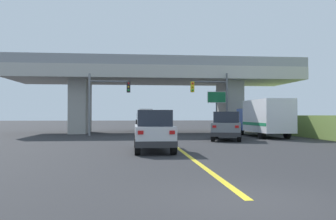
{
  "coord_description": "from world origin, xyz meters",
  "views": [
    {
      "loc": [
        -2.42,
        -7.13,
        1.78
      ],
      "look_at": [
        0.67,
        23.59,
        2.23
      ],
      "focal_mm": 37.65,
      "sensor_mm": 36.0,
      "label": 1
    }
  ],
  "objects_px": {
    "box_truck": "(264,117)",
    "semi_truck_distant": "(145,116)",
    "suv_crossing": "(227,126)",
    "traffic_signal_nearside": "(214,96)",
    "traffic_signal_farside": "(104,96)",
    "highway_sign": "(217,101)",
    "suv_lead": "(153,131)",
    "sedan_oncoming": "(144,122)"
  },
  "relations": [
    {
      "from": "box_truck",
      "to": "semi_truck_distant",
      "type": "xyz_separation_m",
      "value": [
        -8.36,
        36.67,
        -0.05
      ]
    },
    {
      "from": "suv_crossing",
      "to": "traffic_signal_nearside",
      "type": "relative_size",
      "value": 0.88
    },
    {
      "from": "traffic_signal_farside",
      "to": "highway_sign",
      "type": "distance_m",
      "value": 10.46
    },
    {
      "from": "suv_lead",
      "to": "box_truck",
      "type": "height_order",
      "value": "box_truck"
    },
    {
      "from": "suv_crossing",
      "to": "traffic_signal_nearside",
      "type": "height_order",
      "value": "traffic_signal_nearside"
    },
    {
      "from": "box_truck",
      "to": "semi_truck_distant",
      "type": "height_order",
      "value": "box_truck"
    },
    {
      "from": "suv_crossing",
      "to": "sedan_oncoming",
      "type": "bearing_deg",
      "value": 125.89
    },
    {
      "from": "traffic_signal_farside",
      "to": "semi_truck_distant",
      "type": "height_order",
      "value": "traffic_signal_farside"
    },
    {
      "from": "traffic_signal_nearside",
      "to": "semi_truck_distant",
      "type": "xyz_separation_m",
      "value": [
        -5.09,
        33.1,
        -1.98
      ]
    },
    {
      "from": "box_truck",
      "to": "sedan_oncoming",
      "type": "distance_m",
      "value": 16.19
    },
    {
      "from": "sedan_oncoming",
      "to": "box_truck",
      "type": "bearing_deg",
      "value": -54.7
    },
    {
      "from": "box_truck",
      "to": "traffic_signal_nearside",
      "type": "bearing_deg",
      "value": 132.5
    },
    {
      "from": "traffic_signal_farside",
      "to": "highway_sign",
      "type": "relative_size",
      "value": 1.29
    },
    {
      "from": "suv_crossing",
      "to": "sedan_oncoming",
      "type": "relative_size",
      "value": 1.06
    },
    {
      "from": "semi_truck_distant",
      "to": "suv_crossing",
      "type": "bearing_deg",
      "value": -83.73
    },
    {
      "from": "suv_crossing",
      "to": "highway_sign",
      "type": "xyz_separation_m",
      "value": [
        1.16,
        7.89,
        2.06
      ]
    },
    {
      "from": "suv_lead",
      "to": "highway_sign",
      "type": "bearing_deg",
      "value": 65.45
    },
    {
      "from": "sedan_oncoming",
      "to": "highway_sign",
      "type": "distance_m",
      "value": 10.95
    },
    {
      "from": "suv_crossing",
      "to": "traffic_signal_farside",
      "type": "bearing_deg",
      "value": 163.81
    },
    {
      "from": "traffic_signal_nearside",
      "to": "highway_sign",
      "type": "xyz_separation_m",
      "value": [
        0.46,
        1.09,
        -0.45
      ]
    },
    {
      "from": "suv_lead",
      "to": "sedan_oncoming",
      "type": "relative_size",
      "value": 1.03
    },
    {
      "from": "suv_lead",
      "to": "traffic_signal_nearside",
      "type": "distance_m",
      "value": 15.45
    },
    {
      "from": "suv_crossing",
      "to": "highway_sign",
      "type": "height_order",
      "value": "highway_sign"
    },
    {
      "from": "highway_sign",
      "to": "sedan_oncoming",
      "type": "bearing_deg",
      "value": 127.42
    },
    {
      "from": "traffic_signal_nearside",
      "to": "traffic_signal_farside",
      "type": "xyz_separation_m",
      "value": [
        -9.85,
        -0.64,
        -0.08
      ]
    },
    {
      "from": "box_truck",
      "to": "traffic_signal_farside",
      "type": "distance_m",
      "value": 13.58
    },
    {
      "from": "sedan_oncoming",
      "to": "traffic_signal_farside",
      "type": "relative_size",
      "value": 0.87
    },
    {
      "from": "suv_lead",
      "to": "traffic_signal_farside",
      "type": "relative_size",
      "value": 0.89
    },
    {
      "from": "sedan_oncoming",
      "to": "semi_truck_distant",
      "type": "height_order",
      "value": "semi_truck_distant"
    },
    {
      "from": "box_truck",
      "to": "traffic_signal_nearside",
      "type": "xyz_separation_m",
      "value": [
        -3.27,
        3.57,
        1.93
      ]
    },
    {
      "from": "highway_sign",
      "to": "suv_lead",
      "type": "bearing_deg",
      "value": -114.55
    },
    {
      "from": "sedan_oncoming",
      "to": "traffic_signal_farside",
      "type": "xyz_separation_m",
      "value": [
        -3.78,
        -10.27,
        2.43
      ]
    },
    {
      "from": "suv_lead",
      "to": "box_truck",
      "type": "bearing_deg",
      "value": 46.84
    },
    {
      "from": "suv_lead",
      "to": "semi_truck_distant",
      "type": "height_order",
      "value": "semi_truck_distant"
    },
    {
      "from": "highway_sign",
      "to": "semi_truck_distant",
      "type": "relative_size",
      "value": 0.58
    },
    {
      "from": "suv_crossing",
      "to": "traffic_signal_farside",
      "type": "relative_size",
      "value": 0.92
    },
    {
      "from": "suv_lead",
      "to": "traffic_signal_farside",
      "type": "bearing_deg",
      "value": 104.79
    },
    {
      "from": "suv_crossing",
      "to": "sedan_oncoming",
      "type": "distance_m",
      "value": 17.29
    },
    {
      "from": "highway_sign",
      "to": "traffic_signal_farside",
      "type": "bearing_deg",
      "value": -170.48
    },
    {
      "from": "suv_lead",
      "to": "highway_sign",
      "type": "relative_size",
      "value": 1.15
    },
    {
      "from": "suv_crossing",
      "to": "semi_truck_distant",
      "type": "relative_size",
      "value": 0.69
    },
    {
      "from": "suv_lead",
      "to": "traffic_signal_nearside",
      "type": "height_order",
      "value": "traffic_signal_nearside"
    }
  ]
}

